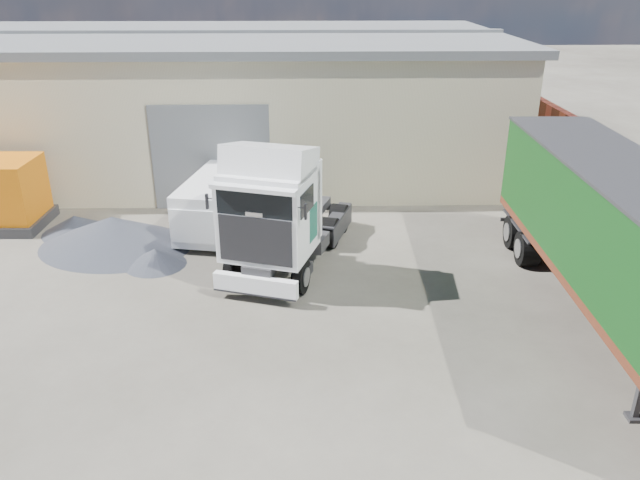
{
  "coord_description": "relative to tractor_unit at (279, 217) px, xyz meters",
  "views": [
    {
      "loc": [
        1.18,
        -10.6,
        7.68
      ],
      "look_at": [
        1.52,
        3.0,
        1.76
      ],
      "focal_mm": 35.0,
      "sensor_mm": 36.0,
      "label": 1
    }
  ],
  "objects": [
    {
      "name": "ground",
      "position": [
        -0.48,
        -4.93,
        -1.61
      ],
      "size": [
        120.0,
        120.0,
        0.0
      ],
      "primitive_type": "plane",
      "color": "black",
      "rests_on": "ground"
    },
    {
      "name": "warehouse",
      "position": [
        -6.47,
        11.07,
        1.05
      ],
      "size": [
        30.6,
        12.6,
        5.42
      ],
      "color": "beige",
      "rests_on": "ground"
    },
    {
      "name": "tractor_unit",
      "position": [
        0.0,
        0.0,
        0.0
      ],
      "size": [
        3.75,
        5.98,
        3.83
      ],
      "rotation": [
        0.0,
        0.0,
        -0.31
      ],
      "color": "black",
      "rests_on": "ground"
    },
    {
      "name": "box_trailer",
      "position": [
        7.73,
        -2.82,
        0.64
      ],
      "size": [
        2.76,
        11.16,
        3.68
      ],
      "rotation": [
        0.0,
        0.0,
        -0.04
      ],
      "color": "#2D2D30",
      "rests_on": "ground"
    },
    {
      "name": "panel_van",
      "position": [
        -2.01,
        2.91,
        -0.71
      ],
      "size": [
        2.48,
        4.51,
        1.74
      ],
      "rotation": [
        0.0,
        0.0,
        -0.18
      ],
      "color": "black",
      "rests_on": "ground"
    },
    {
      "name": "gravel_heap",
      "position": [
        -5.11,
        1.81,
        -1.16
      ],
      "size": [
        5.53,
        5.48,
        0.96
      ],
      "rotation": [
        0.0,
        0.0,
        -0.21
      ],
      "color": "#1F232A",
      "rests_on": "ground"
    }
  ]
}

